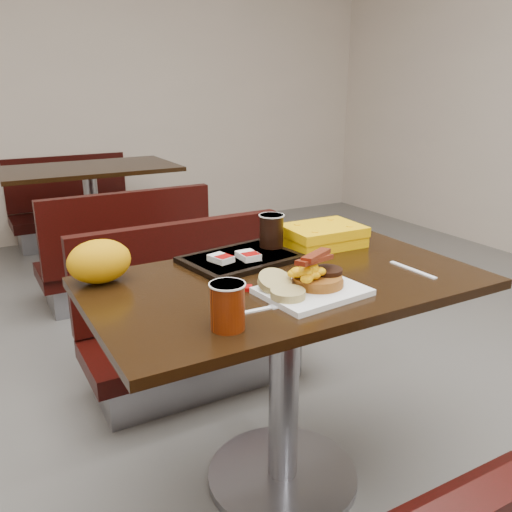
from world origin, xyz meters
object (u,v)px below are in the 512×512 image
pancake_stack (318,280)px  knife (413,270)px  hashbrown_sleeve_right (248,256)px  bench_far_n (73,202)px  table_near (284,385)px  fork (253,311)px  hashbrown_sleeve_left (221,258)px  paper_bag (99,261)px  coffee_cup_far (271,231)px  clamshell (323,236)px  platter (312,291)px  bench_near_n (199,313)px  coffee_cup_near (228,306)px  bench_far_s (121,244)px  tray (241,259)px  table_far (93,218)px

pancake_stack → knife: bearing=-1.5°
hashbrown_sleeve_right → bench_far_n: bearing=89.9°
table_near → fork: fork is taller
hashbrown_sleeve_left → hashbrown_sleeve_right: size_ratio=0.95×
knife → paper_bag: bearing=-115.2°
knife → hashbrown_sleeve_right: size_ratio=2.34×
coffee_cup_far → paper_bag: coffee_cup_far is taller
clamshell → platter: bearing=-127.8°
platter → hashbrown_sleeve_left: hashbrown_sleeve_left is taller
fork → clamshell: 0.66m
table_near → knife: size_ratio=6.39×
pancake_stack → paper_bag: bearing=144.6°
hashbrown_sleeve_right → clamshell: bearing=9.1°
bench_near_n → bench_far_n: size_ratio=1.00×
hashbrown_sleeve_right → knife: bearing=-36.0°
coffee_cup_near → clamshell: bearing=36.5°
coffee_cup_near → knife: coffee_cup_near is taller
bench_far_s → tray: bearing=-91.5°
table_far → hashbrown_sleeve_right: hashbrown_sleeve_right is taller
platter → coffee_cup_near: (-0.31, -0.08, 0.05)m
bench_near_n → fork: (-0.21, -0.87, 0.39)m
clamshell → paper_bag: 0.81m
pancake_stack → hashbrown_sleeve_left: size_ratio=1.96×
bench_far_s → knife: knife is taller
bench_far_s → coffee_cup_far: size_ratio=8.62×
table_near → bench_far_n: table_near is taller
bench_far_s → platter: (-0.00, -2.05, 0.40)m
tray → paper_bag: (-0.46, 0.03, 0.06)m
knife → tray: tray is taller
coffee_cup_near → clamshell: (0.62, 0.46, -0.02)m
table_near → bench_near_n: bearing=90.0°
fork → paper_bag: size_ratio=0.77×
hashbrown_sleeve_left → bench_far_s: bearing=70.6°
knife → hashbrown_sleeve_left: bearing=-125.0°
bench_far_n → pancake_stack: size_ratio=6.65×
coffee_cup_near → pancake_stack: bearing=16.4°
hashbrown_sleeve_left → clamshell: bearing=-11.0°
table_near → table_far: (0.00, 2.60, 0.00)m
bench_far_n → pancake_stack: bearing=-89.6°
coffee_cup_far → paper_bag: bearing=-178.8°
fork → tray: (0.17, 0.39, 0.01)m
bench_far_s → clamshell: clamshell is taller
bench_near_n → table_far: 1.90m
bench_far_n → paper_bag: size_ratio=5.24×
coffee_cup_far → clamshell: bearing=-8.5°
pancake_stack → coffee_cup_far: coffee_cup_far is taller
bench_near_n → clamshell: size_ratio=3.61×
pancake_stack → tray: 0.35m
bench_far_s → paper_bag: paper_bag is taller
clamshell → fork: bearing=-140.6°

